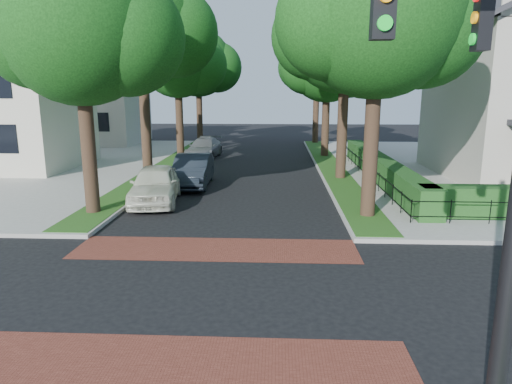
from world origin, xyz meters
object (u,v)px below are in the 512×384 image
parked_car_front (155,184)px  parked_car_middle (193,170)px  parked_car_rear (204,148)px  traffic_signal (506,109)px

parked_car_front → parked_car_middle: bearing=68.5°
parked_car_middle → parked_car_rear: parked_car_middle is taller
traffic_signal → parked_car_rear: (-8.49, 27.97, -3.98)m
parked_car_front → parked_car_middle: 3.96m
traffic_signal → parked_car_rear: bearing=106.9°
parked_car_front → parked_car_rear: bearing=83.2°
parked_car_middle → parked_car_front: bearing=-106.3°
parked_car_rear → traffic_signal: bearing=-68.3°
traffic_signal → parked_car_front: 16.49m
traffic_signal → parked_car_front: traffic_signal is taller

